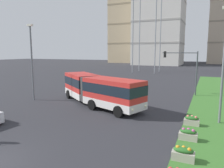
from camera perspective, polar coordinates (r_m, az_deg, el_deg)
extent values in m
cube|color=red|center=(19.96, 0.33, -2.30)|extent=(6.49, 4.40, 2.55)
cube|color=silver|center=(20.15, 0.33, -4.88)|extent=(6.52, 4.43, 0.70)
cube|color=#19232D|center=(19.88, 0.33, -1.10)|extent=(6.54, 4.46, 0.90)
cube|color=red|center=(24.97, -8.02, -0.20)|extent=(5.64, 5.17, 2.55)
cube|color=silver|center=(25.12, -7.97, -2.29)|extent=(5.67, 5.19, 0.70)
cube|color=#19232D|center=(24.91, -8.04, 0.77)|extent=(5.70, 5.22, 0.90)
cylinder|color=#383838|center=(22.11, -5.28, -1.27)|extent=(2.40, 2.40, 2.45)
cylinder|color=black|center=(20.00, 6.57, -5.93)|extent=(1.04, 0.61, 1.00)
cylinder|color=black|center=(18.15, 1.69, -7.37)|extent=(1.04, 0.61, 1.00)
cylinder|color=black|center=(22.18, -0.41, -4.44)|extent=(1.04, 0.61, 1.00)
cylinder|color=black|center=(20.53, -5.34, -5.53)|extent=(1.04, 0.61, 1.00)
cylinder|color=black|center=(26.81, -6.40, -2.23)|extent=(0.96, 0.83, 1.00)
cylinder|color=black|center=(26.02, -11.53, -2.68)|extent=(0.96, 0.83, 1.00)
sphere|color=#F9EFC6|center=(18.95, 8.86, -5.85)|extent=(0.24, 0.24, 0.24)
sphere|color=#F9EFC6|center=(17.56, 5.43, -6.94)|extent=(0.24, 0.24, 0.24)
cube|color=#B7BABF|center=(30.54, -6.96, -0.77)|extent=(4.51, 2.08, 0.80)
cube|color=black|center=(30.52, -7.21, 0.55)|extent=(2.48, 1.83, 0.60)
cylinder|color=black|center=(30.51, -3.67, -1.23)|extent=(0.65, 0.26, 0.64)
cylinder|color=black|center=(29.02, -5.53, -1.76)|extent=(0.65, 0.26, 0.64)
cylinder|color=black|center=(32.16, -8.22, -0.80)|extent=(0.65, 0.26, 0.64)
cylinder|color=black|center=(30.75, -10.20, -1.27)|extent=(0.65, 0.26, 0.64)
cube|color=#B7AD9E|center=(11.87, 18.42, -17.74)|extent=(1.10, 0.56, 0.44)
ellipsoid|color=#2D6B28|center=(11.73, 18.50, -16.33)|extent=(0.99, 0.50, 0.28)
sphere|color=orange|center=(11.72, 17.11, -15.77)|extent=(0.20, 0.20, 0.20)
sphere|color=orange|center=(11.77, 18.56, -15.73)|extent=(0.20, 0.20, 0.20)
sphere|color=orange|center=(11.62, 19.92, -16.12)|extent=(0.20, 0.20, 0.20)
cube|color=#B7AD9E|center=(14.41, 19.61, -13.01)|extent=(1.10, 0.56, 0.44)
ellipsoid|color=#2D6B28|center=(14.30, 19.67, -11.81)|extent=(0.99, 0.50, 0.28)
sphere|color=#D14C99|center=(14.29, 18.55, -11.35)|extent=(0.20, 0.20, 0.20)
sphere|color=#D14C99|center=(14.34, 19.72, -11.33)|extent=(0.20, 0.20, 0.20)
sphere|color=#D14C99|center=(14.19, 20.82, -11.59)|extent=(0.20, 0.20, 0.20)
cube|color=#B7AD9E|center=(17.21, 20.45, -9.51)|extent=(1.10, 0.56, 0.44)
ellipsoid|color=#2D6B28|center=(17.12, 20.51, -8.49)|extent=(0.99, 0.50, 0.28)
sphere|color=#EF7566|center=(17.10, 19.58, -8.11)|extent=(0.20, 0.20, 0.20)
sphere|color=#EF7566|center=(17.16, 20.54, -8.10)|extent=(0.20, 0.20, 0.20)
sphere|color=#EF7566|center=(17.02, 21.46, -8.29)|extent=(0.20, 0.20, 0.20)
cylinder|color=#474C51|center=(28.54, 21.59, 2.52)|extent=(0.16, 0.16, 5.58)
cylinder|color=#474C51|center=(28.59, 17.58, 7.93)|extent=(4.25, 0.10, 0.10)
cube|color=black|center=(28.87, 13.93, 7.68)|extent=(0.28, 0.28, 0.80)
sphere|color=red|center=(28.87, 13.95, 8.17)|extent=(0.16, 0.16, 0.16)
sphere|color=yellow|center=(28.87, 13.93, 7.66)|extent=(0.16, 0.16, 0.16)
sphere|color=green|center=(28.87, 13.92, 7.14)|extent=(0.16, 0.16, 0.16)
cylinder|color=slate|center=(25.84, -20.53, 5.04)|extent=(0.18, 0.18, 8.30)
cube|color=white|center=(25.97, -21.03, 14.43)|extent=(0.70, 0.28, 0.20)
cylinder|color=slate|center=(17.89, 27.52, 3.68)|extent=(0.18, 0.18, 8.52)
cube|color=tan|center=(117.27, 4.37, 17.53)|extent=(16.92, 14.99, 47.88)
cube|color=#85765B|center=(115.89, 4.29, 10.67)|extent=(17.12, 15.19, 0.70)
cube|color=#85765B|center=(116.65, 4.35, 15.37)|extent=(17.12, 15.19, 0.70)
cube|color=#85765B|center=(118.19, 4.40, 19.99)|extent=(17.12, 15.19, 0.70)
cube|color=silver|center=(99.39, 12.60, 17.93)|extent=(19.75, 18.83, 44.22)
cube|color=#A4A099|center=(98.05, 12.35, 10.47)|extent=(19.95, 19.03, 0.70)
cube|color=#A4A099|center=(98.79, 12.52, 15.60)|extent=(19.95, 19.03, 0.70)
cube|color=#A4A099|center=(100.30, 12.69, 20.62)|extent=(19.95, 19.03, 0.70)
cylinder|color=gray|center=(62.88, 13.00, 18.33)|extent=(0.24, 0.24, 32.87)
cylinder|color=gray|center=(64.35, 7.48, 18.24)|extent=(0.24, 0.24, 32.87)
cylinder|color=gray|center=(57.12, 11.74, 19.39)|extent=(0.24, 0.24, 32.87)
cylinder|color=gray|center=(58.73, 5.68, 19.22)|extent=(0.24, 0.24, 32.87)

